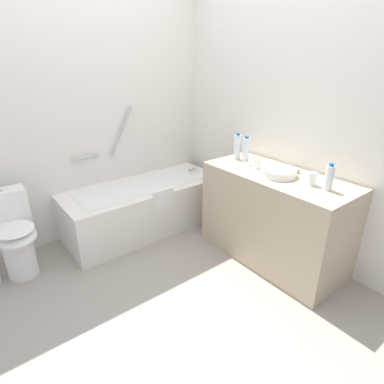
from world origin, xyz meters
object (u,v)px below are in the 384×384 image
at_px(water_bottle_0, 329,178).
at_px(drinking_glass_1, 257,164).
at_px(water_bottle_1, 237,147).
at_px(sink_basin, 278,172).
at_px(water_bottle_2, 246,150).
at_px(toilet, 14,234).
at_px(sink_faucet, 291,168).
at_px(drinking_glass_0, 312,179).
at_px(soap_dish, 249,164).
at_px(bathtub, 145,205).

xyz_separation_m(water_bottle_0, drinking_glass_1, (-0.04, 0.64, -0.05)).
bearing_deg(water_bottle_1, sink_basin, -96.57).
bearing_deg(water_bottle_1, water_bottle_2, -87.28).
xyz_separation_m(toilet, sink_faucet, (2.00, -1.20, 0.48)).
height_order(sink_basin, water_bottle_0, water_bottle_0).
xyz_separation_m(sink_basin, water_bottle_0, (0.04, -0.41, 0.06)).
xyz_separation_m(water_bottle_2, drinking_glass_0, (-0.03, -0.71, -0.06)).
relative_size(toilet, drinking_glass_0, 7.19).
xyz_separation_m(drinking_glass_0, drinking_glass_1, (-0.03, 0.52, -0.01)).
xyz_separation_m(toilet, water_bottle_2, (1.89, -0.77, 0.56)).
bearing_deg(toilet, drinking_glass_0, 50.48).
bearing_deg(drinking_glass_1, soap_dish, 82.14).
xyz_separation_m(bathtub, water_bottle_2, (0.66, -0.78, 0.67)).
bearing_deg(sink_basin, drinking_glass_1, 88.46).
distance_m(water_bottle_2, drinking_glass_1, 0.22).
relative_size(sink_basin, drinking_glass_0, 2.85).
distance_m(sink_faucet, soap_dish, 0.37).
relative_size(toilet, sink_basin, 2.52).
height_order(sink_faucet, drinking_glass_0, drinking_glass_0).
distance_m(toilet, drinking_glass_0, 2.43).
height_order(bathtub, soap_dish, bathtub).
xyz_separation_m(bathtub, drinking_glass_1, (0.60, -0.97, 0.59)).
distance_m(bathtub, water_bottle_0, 1.85).
relative_size(water_bottle_0, water_bottle_2, 0.85).
xyz_separation_m(water_bottle_2, soap_dish, (-0.05, -0.09, -0.10)).
height_order(bathtub, drinking_glass_1, bathtub).
distance_m(bathtub, water_bottle_2, 1.22).
height_order(toilet, sink_basin, sink_basin).
bearing_deg(sink_faucet, toilet, 149.03).
height_order(sink_basin, sink_faucet, sink_faucet).
bearing_deg(water_bottle_1, bathtub, 133.99).
distance_m(toilet, water_bottle_2, 2.12).
distance_m(toilet, sink_faucet, 2.38).
height_order(toilet, drinking_glass_1, drinking_glass_1).
bearing_deg(drinking_glass_1, water_bottle_0, -86.86).
height_order(toilet, water_bottle_0, water_bottle_0).
height_order(water_bottle_0, water_bottle_2, water_bottle_2).
distance_m(sink_basin, drinking_glass_1, 0.23).
distance_m(drinking_glass_0, soap_dish, 0.62).
relative_size(sink_basin, water_bottle_0, 1.40).
height_order(toilet, water_bottle_2, water_bottle_2).
relative_size(drinking_glass_0, drinking_glass_1, 1.21).
bearing_deg(sink_basin, sink_faucet, 0.00).
distance_m(water_bottle_1, soap_dish, 0.23).
xyz_separation_m(water_bottle_0, drinking_glass_0, (-0.01, 0.13, -0.04)).
relative_size(sink_basin, water_bottle_2, 1.19).
relative_size(bathtub, water_bottle_2, 6.87).
distance_m(drinking_glass_1, soap_dish, 0.11).
relative_size(water_bottle_0, soap_dish, 2.28).
xyz_separation_m(toilet, water_bottle_1, (1.89, -0.67, 0.57)).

